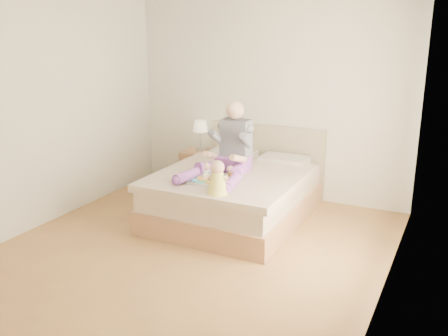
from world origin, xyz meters
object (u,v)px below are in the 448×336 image
at_px(nightstand, 199,169).
at_px(tray, 213,180).
at_px(bed, 237,191).
at_px(baby, 218,180).
at_px(adult, 229,152).

xyz_separation_m(nightstand, tray, (0.98, -1.40, 0.36)).
relative_size(bed, tray, 4.35).
bearing_deg(tray, baby, -57.75).
distance_m(bed, adult, 0.58).
xyz_separation_m(bed, baby, (0.21, -0.94, 0.44)).
distance_m(adult, tray, 0.48).
relative_size(adult, tray, 2.11).
height_order(adult, baby, adult).
bearing_deg(baby, tray, 107.27).
bearing_deg(baby, nightstand, 107.63).
xyz_separation_m(bed, adult, (-0.02, -0.19, 0.55)).
height_order(adult, tray, adult).
relative_size(tray, baby, 1.35).
bearing_deg(baby, adult, 89.70).
relative_size(bed, baby, 5.87).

